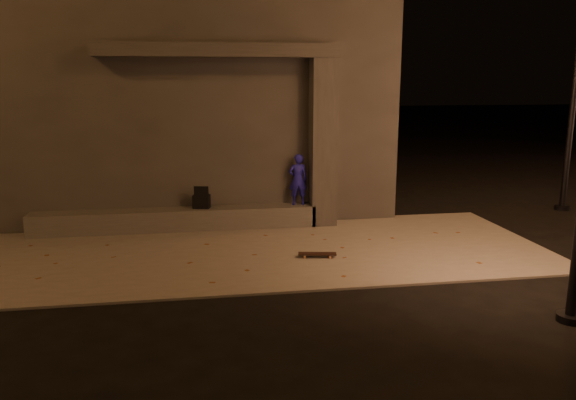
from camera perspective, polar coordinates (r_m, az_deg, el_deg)
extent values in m
plane|color=black|center=(8.80, -2.02, -9.14)|extent=(120.00, 120.00, 0.00)
cube|color=slate|center=(10.67, -3.41, -5.18)|extent=(11.00, 4.40, 0.04)
cube|color=#3A3835|center=(14.65, -9.38, 9.65)|extent=(9.00, 5.00, 5.20)
cube|color=#504E49|center=(12.25, -11.29, -1.93)|extent=(6.00, 0.55, 0.45)
cube|color=#3A3835|center=(12.27, 3.56, 5.78)|extent=(0.55, 0.55, 3.60)
cube|color=#3A3835|center=(11.96, -7.05, 14.86)|extent=(5.00, 0.70, 0.28)
imported|color=#191693|center=(12.27, 1.01, 2.09)|extent=(0.42, 0.28, 1.13)
cube|color=black|center=(12.16, -8.78, -0.16)|extent=(0.39, 0.31, 0.29)
cube|color=black|center=(12.11, -8.82, 0.98)|extent=(0.31, 0.12, 0.21)
cube|color=black|center=(10.21, 3.00, -5.47)|extent=(0.71, 0.30, 0.01)
cylinder|color=#B17447|center=(10.29, 4.27, -5.60)|extent=(0.05, 0.04, 0.05)
cylinder|color=#B17447|center=(10.17, 4.30, -5.83)|extent=(0.05, 0.04, 0.05)
cylinder|color=#B17447|center=(10.28, 1.70, -5.59)|extent=(0.05, 0.04, 0.05)
cylinder|color=#B17447|center=(10.15, 1.70, -5.82)|extent=(0.05, 0.04, 0.05)
cube|color=#99999E|center=(10.22, 4.29, -5.56)|extent=(0.07, 0.15, 0.01)
cube|color=#99999E|center=(10.21, 1.70, -5.55)|extent=(0.07, 0.15, 0.01)
cylinder|color=black|center=(8.61, 26.74, -10.63)|extent=(0.36, 0.36, 0.10)
cylinder|color=black|center=(15.65, 26.07, -0.71)|extent=(0.36, 0.36, 0.10)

